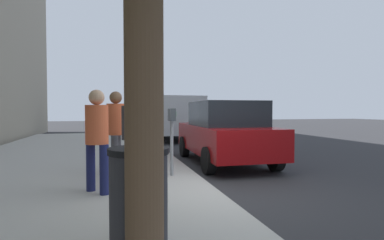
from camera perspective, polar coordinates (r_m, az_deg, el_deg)
ground_plane at (r=5.58m, az=4.31°, el=-14.00°), size 80.00×80.00×0.00m
sidewalk_slab at (r=5.42m, az=-28.29°, el=-13.86°), size 28.00×6.00×0.15m
parking_meter at (r=6.35m, az=-3.83°, el=-1.37°), size 0.36×0.12×1.41m
pedestrian_at_meter at (r=5.87m, az=-11.31°, el=-1.82°), size 0.52×0.37×1.71m
pedestrian_bystander at (r=5.25m, az=-17.47°, el=-2.29°), size 0.44×0.38×1.71m
parking_officer at (r=6.72m, az=-14.13°, el=-0.96°), size 0.53×0.39×1.78m
parked_sedan_near at (r=8.75m, az=6.13°, el=-2.27°), size 4.45×2.06×1.77m
parked_van_far at (r=15.95m, az=-3.44°, el=0.90°), size 5.23×2.18×2.18m
traffic_signal at (r=15.86m, az=-10.16°, el=5.63°), size 0.24×0.44×3.60m
trash_bin at (r=3.09m, az=-10.00°, el=-14.46°), size 0.59×0.59×1.01m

